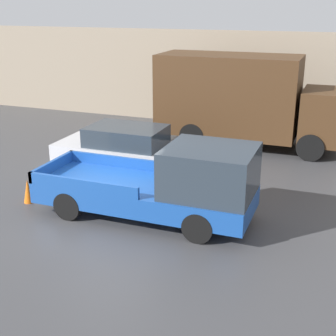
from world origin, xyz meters
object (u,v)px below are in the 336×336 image
pickup_truck (169,185)px  delivery_truck (242,98)px  car (124,147)px  traffic_cone (28,191)px

pickup_truck → delivery_truck: delivery_truck is taller
car → traffic_cone: size_ratio=6.67×
pickup_truck → traffic_cone: bearing=-174.5°
delivery_truck → traffic_cone: (-4.35, -7.75, -1.52)m
pickup_truck → traffic_cone: size_ratio=8.32×
car → delivery_truck: (3.02, 4.25, 1.09)m
car → delivery_truck: bearing=54.6°
delivery_truck → traffic_cone: delivery_truck is taller
traffic_cone → car: bearing=69.1°
pickup_truck → car: 4.16m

